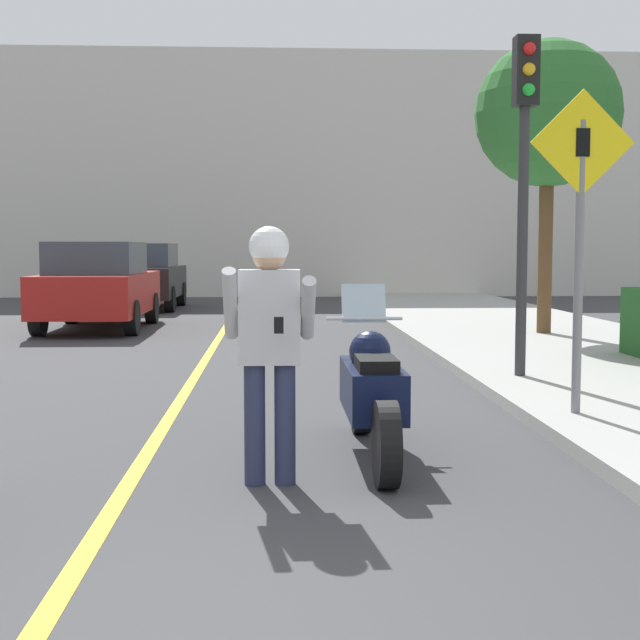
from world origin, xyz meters
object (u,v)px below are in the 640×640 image
at_px(traffic_light, 525,142).
at_px(street_tree, 548,115).
at_px(motorcycle, 372,392).
at_px(crossing_sign, 580,220).
at_px(person_biker, 269,328).
at_px(parked_car_red, 98,285).
at_px(parked_car_black, 143,276).

xyz_separation_m(traffic_light, street_tree, (1.80, 5.03, 1.04)).
relative_size(motorcycle, crossing_sign, 0.83).
xyz_separation_m(person_biker, street_tree, (4.62, 9.09, 2.74)).
distance_m(motorcycle, traffic_light, 4.50).
distance_m(crossing_sign, parked_car_red, 11.44).
distance_m(parked_car_red, parked_car_black, 5.80).
bearing_deg(person_biker, motorcycle, 44.82).
distance_m(motorcycle, crossing_sign, 2.54).
xyz_separation_m(motorcycle, crossing_sign, (1.91, 1.03, 1.31)).
bearing_deg(parked_car_red, parked_car_black, 89.98).
distance_m(person_biker, street_tree, 10.56).
xyz_separation_m(person_biker, parked_car_black, (-3.35, 17.27, -0.19)).
bearing_deg(parked_car_black, person_biker, -79.02).
relative_size(motorcycle, traffic_light, 0.61).
bearing_deg(traffic_light, person_biker, -124.72).
relative_size(motorcycle, person_biker, 1.35).
bearing_deg(motorcycle, crossing_sign, 28.24).
bearing_deg(traffic_light, crossing_sign, -93.57).
bearing_deg(traffic_light, parked_car_black, 115.04).
bearing_deg(crossing_sign, traffic_light, 86.43).
xyz_separation_m(traffic_light, parked_car_red, (-6.17, 7.40, -1.89)).
height_order(traffic_light, parked_car_black, traffic_light).
relative_size(traffic_light, street_tree, 0.77).
bearing_deg(person_biker, parked_car_red, 106.30).
height_order(motorcycle, crossing_sign, crossing_sign).
bearing_deg(parked_car_red, traffic_light, -50.19).
distance_m(traffic_light, parked_car_black, 14.69).
bearing_deg(street_tree, traffic_light, -109.72).
bearing_deg(street_tree, parked_car_red, 163.41).
distance_m(crossing_sign, street_tree, 7.82).
bearing_deg(parked_car_red, person_biker, -73.70).
bearing_deg(street_tree, parked_car_black, 134.27).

